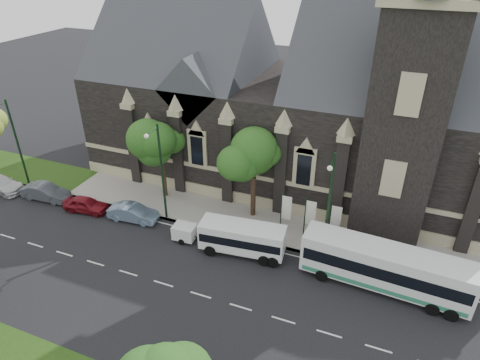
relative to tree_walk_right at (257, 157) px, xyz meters
The scene contains 18 objects.
ground 12.61m from the tree_walk_right, 106.69° to the right, with size 160.00×160.00×0.00m, color black.
sidewalk 6.69m from the tree_walk_right, 159.33° to the right, with size 80.00×5.00×0.15m, color gray.
museum 8.62m from the tree_walk_right, 76.72° to the left, with size 40.00×17.70×29.90m.
tree_walk_right is the anchor object (origin of this frame).
tree_walk_left 9.01m from the tree_walk_right, behind, with size 3.91×3.91×7.64m.
street_lamp_near 7.72m from the tree_walk_right, 28.06° to the right, with size 0.36×1.88×9.00m.
street_lamp_mid 8.10m from the tree_walk_right, 153.35° to the right, with size 0.36×1.88×9.00m.
street_lamp_far 23.50m from the tree_walk_right, behind, with size 0.36×1.88×9.00m.
banner_flag_left 4.92m from the tree_walk_right, 29.10° to the right, with size 0.90×0.10×4.00m.
banner_flag_center 6.36m from the tree_walk_right, 18.64° to the right, with size 0.90×0.10×4.00m.
banner_flag_right 8.05m from the tree_walk_right, 13.60° to the right, with size 0.90×0.10×4.00m.
tour_coach 13.13m from the tree_walk_right, 24.60° to the right, with size 11.60×3.25×3.35m.
shuttle_bus 6.89m from the tree_walk_right, 81.34° to the right, with size 6.83×2.97×2.56m.
box_trailer 8.59m from the tree_walk_right, 127.21° to the right, with size 2.64×1.55×1.39m.
sedan 11.98m from the tree_walk_right, 154.30° to the right, with size 1.56×4.47×1.47m, color #768EAB.
car_far_red 16.27m from the tree_walk_right, 160.67° to the right, with size 1.66×4.13×1.41m, color maroon.
car_far_white 25.95m from the tree_walk_right, 168.01° to the right, with size 2.10×5.17×1.50m, color silver.
car_far_grey 20.70m from the tree_walk_right, 165.99° to the right, with size 1.63×4.67×1.54m, color #454951.
Camera 1 is at (13.52, -18.94, 21.48)m, focal length 31.44 mm.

